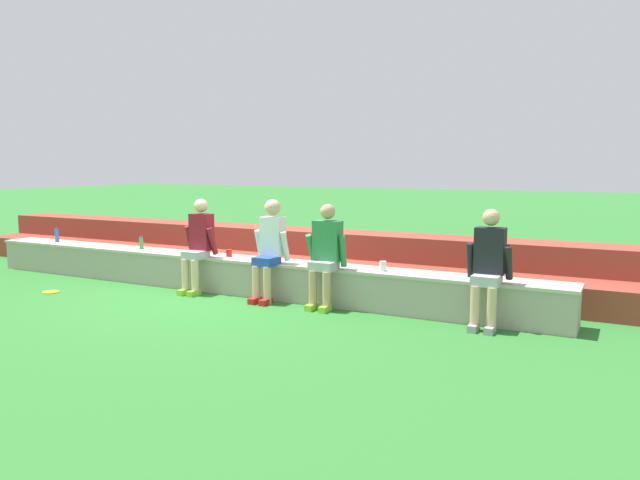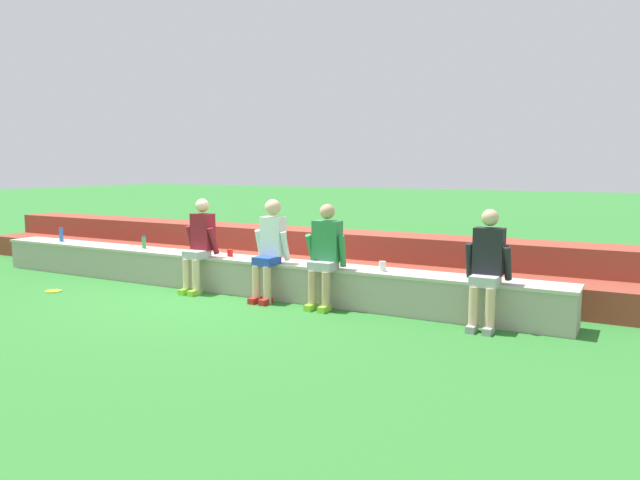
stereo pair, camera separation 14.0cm
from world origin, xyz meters
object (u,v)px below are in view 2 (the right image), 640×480
at_px(water_bottle_mid_right, 193,247).
at_px(plastic_cup_right_end, 230,253).
at_px(person_center, 325,253).
at_px(water_bottle_mid_left, 144,242).
at_px(person_far_left, 199,243).
at_px(person_right_of_center, 487,266).
at_px(person_left_of_center, 270,246).
at_px(plastic_cup_left_end, 382,266).
at_px(water_bottle_near_left, 61,235).
at_px(frisbee, 53,291).

xyz_separation_m(water_bottle_mid_right, plastic_cup_right_end, (0.72, -0.00, -0.04)).
bearing_deg(person_center, water_bottle_mid_left, 174.84).
relative_size(person_far_left, person_right_of_center, 1.00).
relative_size(person_center, plastic_cup_right_end, 12.94).
xyz_separation_m(person_left_of_center, plastic_cup_left_end, (1.62, 0.20, -0.18)).
height_order(person_left_of_center, water_bottle_near_left, person_left_of_center).
bearing_deg(plastic_cup_left_end, person_left_of_center, -172.79).
bearing_deg(water_bottle_mid_right, plastic_cup_left_end, -1.26).
xyz_separation_m(water_bottle_mid_right, water_bottle_near_left, (-3.07, -0.02, 0.02)).
bearing_deg(frisbee, person_left_of_center, 18.88).
bearing_deg(plastic_cup_right_end, person_center, -9.42).
relative_size(person_center, water_bottle_mid_right, 6.79).
xyz_separation_m(water_bottle_mid_left, frisbee, (-0.50, -1.39, -0.62)).
bearing_deg(person_far_left, water_bottle_mid_left, 167.51).
xyz_separation_m(water_bottle_near_left, plastic_cup_left_end, (6.30, -0.05, -0.06)).
relative_size(person_far_left, water_bottle_mid_left, 6.68).
relative_size(water_bottle_mid_right, water_bottle_near_left, 0.81).
distance_m(person_left_of_center, water_bottle_mid_left, 2.71).
bearing_deg(person_center, water_bottle_near_left, 177.09).
height_order(person_center, frisbee, person_center).
bearing_deg(frisbee, water_bottle_mid_left, 70.32).
xyz_separation_m(water_bottle_mid_left, plastic_cup_left_end, (4.31, -0.09, -0.03)).
height_order(water_bottle_mid_right, plastic_cup_right_end, water_bottle_mid_right).
height_order(water_bottle_near_left, plastic_cup_left_end, water_bottle_near_left).
relative_size(person_center, water_bottle_near_left, 5.47).
bearing_deg(water_bottle_mid_left, plastic_cup_left_end, -1.24).
distance_m(water_bottle_mid_left, water_bottle_mid_right, 1.07).
xyz_separation_m(water_bottle_mid_right, frisbee, (-1.57, -1.37, -0.61)).
distance_m(water_bottle_mid_right, plastic_cup_right_end, 0.72).
bearing_deg(person_far_left, water_bottle_mid_right, 141.49).
bearing_deg(person_left_of_center, plastic_cup_right_end, 163.20).
bearing_deg(frisbee, plastic_cup_right_end, 30.72).
bearing_deg(plastic_cup_left_end, person_right_of_center, -9.36).
relative_size(person_left_of_center, water_bottle_mid_right, 6.96).
height_order(water_bottle_mid_right, plastic_cup_left_end, water_bottle_mid_right).
height_order(person_far_left, person_left_of_center, person_left_of_center).
distance_m(person_far_left, person_right_of_center, 4.25).
distance_m(person_right_of_center, water_bottle_mid_right, 4.64).
xyz_separation_m(plastic_cup_left_end, plastic_cup_right_end, (-2.51, 0.07, -0.01)).
bearing_deg(person_center, person_far_left, 179.94).
xyz_separation_m(plastic_cup_right_end, frisbee, (-2.29, -1.36, -0.57)).
distance_m(person_left_of_center, plastic_cup_left_end, 1.64).
xyz_separation_m(plastic_cup_left_end, frisbee, (-4.80, -1.29, -0.58)).
xyz_separation_m(person_center, person_right_of_center, (2.12, -0.00, -0.01)).
height_order(person_far_left, water_bottle_near_left, person_far_left).
distance_m(plastic_cup_right_end, frisbee, 2.72).
bearing_deg(person_left_of_center, person_far_left, -178.92).
bearing_deg(person_center, plastic_cup_left_end, 17.57).
bearing_deg(water_bottle_mid_left, water_bottle_mid_right, -1.18).
distance_m(water_bottle_near_left, plastic_cup_left_end, 6.30).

